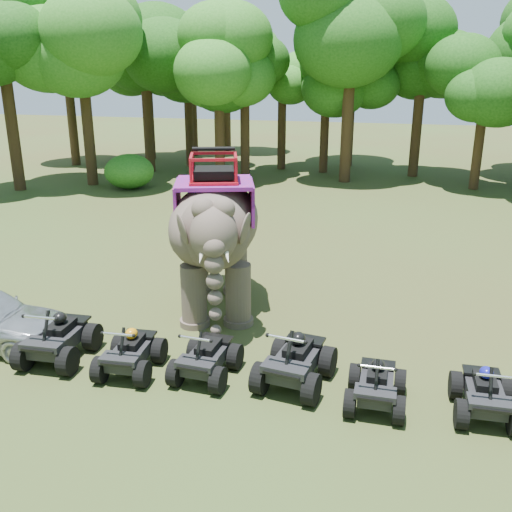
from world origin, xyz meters
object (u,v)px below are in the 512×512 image
at_px(atv_0, 57,332).
at_px(atv_2, 206,351).
at_px(atv_5, 486,388).
at_px(elephant, 215,233).
at_px(atv_1, 130,347).
at_px(atv_4, 377,379).
at_px(atv_3, 295,354).

relative_size(atv_0, atv_2, 1.13).
relative_size(atv_0, atv_5, 1.15).
distance_m(elephant, atv_0, 4.64).
bearing_deg(atv_5, atv_1, 179.63).
relative_size(atv_0, atv_4, 1.17).
height_order(elephant, atv_0, elephant).
distance_m(atv_1, atv_2, 1.66).
height_order(elephant, atv_3, elephant).
bearing_deg(atv_4, atv_2, 176.91).
xyz_separation_m(atv_1, atv_2, (1.65, 0.20, 0.00)).
xyz_separation_m(atv_0, atv_3, (5.32, 0.28, 0.01)).
relative_size(elephant, atv_1, 3.19).
distance_m(atv_0, atv_1, 1.81).
height_order(atv_0, atv_1, atv_0).
xyz_separation_m(atv_0, atv_5, (8.98, 0.05, -0.08)).
relative_size(atv_2, atv_4, 1.04).
bearing_deg(elephant, atv_2, -93.23).
bearing_deg(atv_5, elephant, 149.48).
relative_size(atv_0, atv_1, 1.13).
distance_m(atv_1, atv_5, 7.18).
relative_size(elephant, atv_5, 3.23).
relative_size(elephant, atv_2, 3.18).
xyz_separation_m(atv_1, atv_3, (3.52, 0.39, 0.09)).
distance_m(elephant, atv_4, 5.99).
bearing_deg(atv_0, atv_4, -3.84).
height_order(elephant, atv_2, elephant).
bearing_deg(elephant, atv_3, -67.78).
bearing_deg(atv_0, atv_1, -6.40).
xyz_separation_m(elephant, atv_2, (0.90, -3.50, -1.53)).
bearing_deg(elephant, atv_5, -46.52).
bearing_deg(atv_5, atv_4, -176.83).
relative_size(elephant, atv_4, 3.30).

